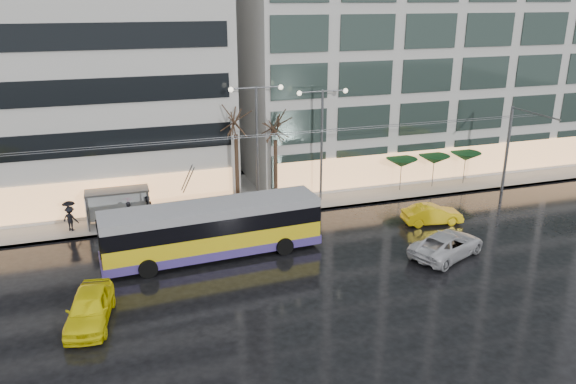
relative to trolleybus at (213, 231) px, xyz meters
name	(u,v)px	position (x,y,z in m)	size (l,w,h in m)	color
ground	(274,277)	(2.73, -3.81, -1.65)	(140.00, 140.00, 0.00)	black
sidewalk	(248,194)	(4.73, 10.19, -1.58)	(80.00, 10.00, 0.15)	gray
kerb	(265,216)	(4.73, 5.24, -1.58)	(80.00, 0.10, 0.15)	slate
building_right	(415,25)	(21.73, 15.19, 11.00)	(32.00, 14.00, 25.00)	#B6B4AE
trolleybus	(213,231)	(0.00, 0.00, 0.00)	(13.30, 5.35, 6.11)	gold
catenary	(254,166)	(3.73, 4.13, 2.60)	(42.24, 5.12, 7.00)	#595B60
bus_shelter	(112,199)	(-5.66, 6.88, 0.31)	(4.20, 1.60, 2.51)	#595B60
street_lamp_near	(257,131)	(4.73, 6.99, 4.34)	(3.96, 0.36, 9.03)	#595B60
street_lamp_far	(322,129)	(9.73, 6.99, 4.06)	(3.96, 0.36, 8.53)	#595B60
tree_a	(235,116)	(3.23, 7.19, 5.43)	(3.20, 3.20, 8.40)	black
tree_b	(275,122)	(6.23, 7.39, 4.75)	(3.20, 3.20, 7.70)	black
parasol_a	(402,163)	(16.73, 7.19, 0.80)	(2.50, 2.50, 2.65)	#595B60
parasol_b	(434,160)	(19.73, 7.19, 0.80)	(2.50, 2.50, 2.65)	#595B60
parasol_c	(466,157)	(22.73, 7.19, 0.80)	(2.50, 2.50, 2.65)	#595B60
taxi_a	(90,308)	(-7.12, -5.52, -0.83)	(1.94, 4.83, 1.65)	yellow
taxi_b	(432,214)	(15.53, 0.41, -0.97)	(1.45, 4.16, 1.37)	gold
sedan_silver	(447,245)	(13.59, -4.40, -0.90)	(2.48, 5.39, 1.50)	#BBBBC0
pedestrian_a	(128,208)	(-4.64, 5.79, -0.09)	(1.07, 1.09, 2.19)	black
pedestrian_b	(148,208)	(-3.32, 7.07, -0.65)	(1.05, 1.01, 1.70)	black
pedestrian_c	(70,215)	(-8.41, 6.58, -0.39)	(1.27, 1.13, 2.11)	black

